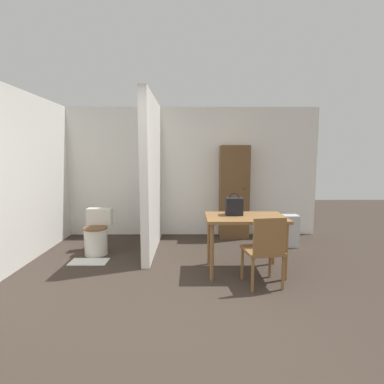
# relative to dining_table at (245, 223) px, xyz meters

# --- Properties ---
(ground_plane) EXTENTS (16.00, 16.00, 0.00)m
(ground_plane) POSITION_rel_dining_table_xyz_m (-0.94, -1.35, -0.67)
(ground_plane) COLOR #382D26
(wall_back) EXTENTS (5.37, 0.12, 2.50)m
(wall_back) POSITION_rel_dining_table_xyz_m (-0.94, 2.01, 0.58)
(wall_back) COLOR white
(wall_back) RESTS_ON ground_plane
(wall_left) EXTENTS (0.12, 4.30, 2.50)m
(wall_left) POSITION_rel_dining_table_xyz_m (-3.18, 0.30, 0.58)
(wall_left) COLOR white
(wall_left) RESTS_ON ground_plane
(partition_wall) EXTENTS (0.12, 1.84, 2.50)m
(partition_wall) POSITION_rel_dining_table_xyz_m (-1.37, 1.03, 0.58)
(partition_wall) COLOR white
(partition_wall) RESTS_ON ground_plane
(dining_table) EXTENTS (1.05, 0.68, 0.77)m
(dining_table) POSITION_rel_dining_table_xyz_m (0.00, 0.00, 0.00)
(dining_table) COLOR brown
(dining_table) RESTS_ON ground_plane
(wooden_chair) EXTENTS (0.49, 0.49, 0.87)m
(wooden_chair) POSITION_rel_dining_table_xyz_m (0.15, -0.48, -0.19)
(wooden_chair) COLOR brown
(wooden_chair) RESTS_ON ground_plane
(toilet) EXTENTS (0.40, 0.53, 0.70)m
(toilet) POSITION_rel_dining_table_xyz_m (-2.24, 0.80, -0.36)
(toilet) COLOR silver
(toilet) RESTS_ON ground_plane
(handbag) EXTENTS (0.23, 0.17, 0.30)m
(handbag) POSITION_rel_dining_table_xyz_m (-0.14, 0.09, 0.22)
(handbag) COLOR black
(handbag) RESTS_ON dining_table
(wooden_cabinet) EXTENTS (0.54, 0.38, 1.76)m
(wooden_cabinet) POSITION_rel_dining_table_xyz_m (0.10, 1.75, 0.21)
(wooden_cabinet) COLOR brown
(wooden_cabinet) RESTS_ON ground_plane
(bath_mat) EXTENTS (0.55, 0.30, 0.01)m
(bath_mat) POSITION_rel_dining_table_xyz_m (-2.24, 0.38, -0.66)
(bath_mat) COLOR silver
(bath_mat) RESTS_ON ground_plane
(space_heater) EXTENTS (0.28, 0.22, 0.55)m
(space_heater) POSITION_rel_dining_table_xyz_m (0.99, 1.14, -0.39)
(space_heater) COLOR #BCBCC1
(space_heater) RESTS_ON ground_plane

